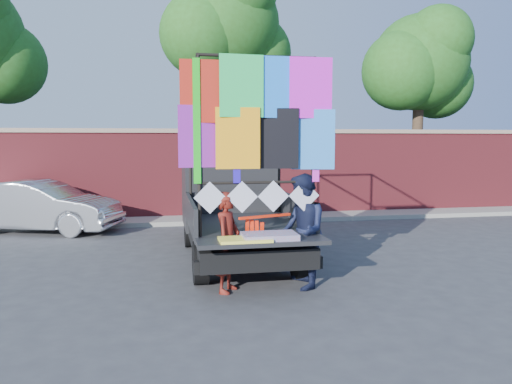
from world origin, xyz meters
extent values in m
plane|color=#38383A|center=(0.00, 0.00, 0.00)|extent=(90.00, 90.00, 0.00)
cube|color=maroon|center=(0.00, 7.00, 1.25)|extent=(30.00, 0.35, 2.50)
cube|color=gray|center=(0.00, 7.00, 2.55)|extent=(30.00, 0.45, 0.12)
cube|color=gray|center=(0.00, 6.30, 0.06)|extent=(30.00, 1.20, 0.12)
sphere|color=#255718|center=(-5.60, 8.60, 4.55)|extent=(2.40, 2.40, 2.40)
cylinder|color=#38281C|center=(1.00, 8.20, 2.73)|extent=(0.36, 0.36, 5.46)
sphere|color=#255718|center=(1.00, 8.20, 5.85)|extent=(3.20, 3.20, 3.20)
sphere|color=#255718|center=(1.90, 8.60, 5.07)|extent=(2.40, 2.40, 2.40)
sphere|color=#255718|center=(0.20, 7.90, 5.46)|extent=(2.60, 2.60, 2.60)
cylinder|color=#38281C|center=(7.50, 8.20, 2.27)|extent=(0.36, 0.36, 4.55)
sphere|color=#255718|center=(7.50, 8.20, 4.88)|extent=(3.20, 3.20, 3.20)
sphere|color=#255718|center=(8.40, 8.60, 4.23)|extent=(2.40, 2.40, 2.40)
sphere|color=#255718|center=(6.70, 7.90, 4.55)|extent=(2.60, 2.60, 2.60)
sphere|color=#255718|center=(7.80, 7.60, 5.52)|extent=(2.20, 2.20, 2.20)
cylinder|color=black|center=(-0.53, 3.07, 0.35)|extent=(0.23, 0.69, 0.69)
cylinder|color=black|center=(-0.53, 0.23, 0.35)|extent=(0.23, 0.69, 0.69)
cylinder|color=black|center=(1.11, 3.07, 0.35)|extent=(0.23, 0.69, 0.69)
cylinder|color=black|center=(1.11, 0.23, 0.35)|extent=(0.23, 0.69, 0.69)
cube|color=black|center=(0.29, 1.60, 0.53)|extent=(1.79, 4.42, 0.32)
cube|color=black|center=(0.29, 0.81, 0.82)|extent=(1.89, 2.42, 0.11)
cube|color=black|center=(-0.63, 0.81, 1.05)|extent=(0.06, 2.42, 0.47)
cube|color=black|center=(1.22, 0.81, 1.05)|extent=(0.06, 2.42, 0.47)
cube|color=black|center=(0.29, 2.00, 1.05)|extent=(1.89, 0.06, 0.47)
cube|color=black|center=(0.29, 3.02, 1.10)|extent=(1.89, 1.68, 1.31)
cube|color=#8C9EAD|center=(0.29, 2.54, 1.52)|extent=(1.68, 0.06, 0.58)
cube|color=#8C9EAD|center=(0.29, 3.80, 1.31)|extent=(1.68, 0.11, 0.74)
cube|color=black|center=(0.29, 4.17, 0.84)|extent=(1.84, 0.95, 0.58)
cube|color=black|center=(0.29, -0.66, 0.84)|extent=(1.89, 0.58, 0.06)
cube|color=black|center=(0.29, -0.42, 0.44)|extent=(1.95, 0.16, 0.19)
cylinder|color=black|center=(-0.57, -0.30, 2.19)|extent=(0.05, 0.05, 2.63)
cylinder|color=black|center=(-0.57, 1.91, 2.19)|extent=(0.05, 0.05, 2.63)
cylinder|color=black|center=(1.16, -0.30, 2.19)|extent=(0.05, 0.05, 2.63)
cylinder|color=black|center=(1.16, 1.91, 2.19)|extent=(0.05, 0.05, 2.63)
cylinder|color=black|center=(0.29, -0.30, 3.50)|extent=(1.79, 0.05, 0.05)
cylinder|color=black|center=(0.29, 1.91, 3.50)|extent=(1.79, 0.05, 0.05)
cylinder|color=black|center=(-0.57, 0.81, 3.50)|extent=(0.05, 2.26, 0.05)
cylinder|color=black|center=(1.16, 0.81, 3.50)|extent=(0.05, 2.26, 0.05)
cylinder|color=black|center=(0.29, -0.30, 1.66)|extent=(1.79, 0.04, 0.04)
cube|color=red|center=(-0.49, -0.32, 3.03)|extent=(0.65, 0.02, 0.89)
cube|color=#25D55F|center=(0.03, -0.36, 3.03)|extent=(0.65, 0.02, 0.89)
cube|color=#1C78FC|center=(0.56, -0.32, 3.03)|extent=(0.65, 0.02, 0.89)
cube|color=#EF1AEA|center=(1.08, -0.36, 3.03)|extent=(0.65, 0.02, 0.89)
cube|color=purple|center=(-0.49, -0.32, 2.34)|extent=(0.65, 0.02, 0.89)
cube|color=#FFA415|center=(0.03, -0.36, 2.34)|extent=(0.65, 0.02, 0.89)
cube|color=black|center=(0.56, -0.32, 2.34)|extent=(0.65, 0.02, 0.89)
cube|color=#2F80E2|center=(1.08, -0.36, 2.34)|extent=(0.65, 0.02, 0.89)
cube|color=#18C619|center=(-0.60, -0.34, 2.56)|extent=(0.11, 0.01, 1.79)
cube|color=#FB29DE|center=(1.19, -0.34, 2.56)|extent=(0.11, 0.01, 1.79)
cube|color=#2716C6|center=(-0.02, -0.34, 2.56)|extent=(0.11, 0.01, 1.79)
cube|color=silver|center=(-0.42, -0.33, 1.45)|extent=(0.48, 0.01, 0.48)
cube|color=silver|center=(0.06, -0.33, 1.45)|extent=(0.48, 0.01, 0.48)
cube|color=silver|center=(0.53, -0.33, 1.45)|extent=(0.48, 0.01, 0.48)
cube|color=silver|center=(1.01, -0.33, 1.45)|extent=(0.48, 0.01, 0.48)
cube|color=red|center=(0.40, -0.66, 0.91)|extent=(0.79, 0.47, 0.08)
cube|color=#F9EF4E|center=(0.03, -0.74, 0.89)|extent=(0.74, 0.42, 0.04)
imported|color=#B4B7BB|center=(-4.09, 5.50, 0.65)|extent=(4.15, 2.53, 1.29)
imported|color=maroon|center=(-0.15, -0.24, 0.76)|extent=(0.58, 0.66, 1.52)
imported|color=#161C38|center=(1.00, -0.25, 0.89)|extent=(0.74, 0.92, 1.78)
cube|color=#F82A0D|center=(0.42, -0.25, 1.14)|extent=(0.86, 0.34, 0.04)
cube|color=#F82A0D|center=(0.14, -0.27, 0.86)|extent=(0.06, 0.02, 0.52)
cube|color=#F82A0D|center=(0.22, -0.27, 0.84)|extent=(0.06, 0.02, 0.52)
cube|color=#F82A0D|center=(0.29, -0.27, 0.82)|extent=(0.06, 0.02, 0.52)
cube|color=#F82A0D|center=(0.37, -0.27, 0.80)|extent=(0.06, 0.02, 0.52)
camera|label=1|loc=(-1.12, -7.57, 2.30)|focal=35.00mm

